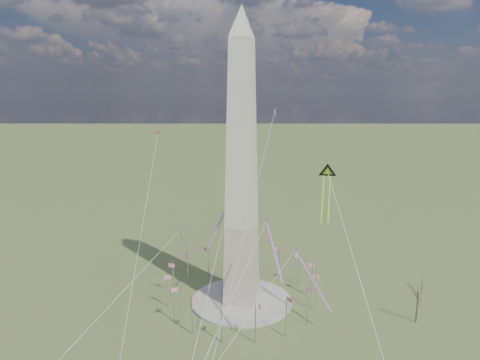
# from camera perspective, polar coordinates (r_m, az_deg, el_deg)

# --- Properties ---
(ground) EXTENTS (2000.00, 2000.00, 0.00)m
(ground) POSITION_cam_1_polar(r_m,az_deg,el_deg) (159.53, 0.21, -15.92)
(ground) COLOR #3E572B
(ground) RESTS_ON ground
(plaza) EXTENTS (36.00, 36.00, 0.80)m
(plaza) POSITION_cam_1_polar(r_m,az_deg,el_deg) (159.35, 0.21, -15.79)
(plaza) COLOR #ACA59D
(plaza) RESTS_ON ground
(washington_monument) EXTENTS (15.56, 15.56, 100.00)m
(washington_monument) POSITION_cam_1_polar(r_m,az_deg,el_deg) (143.70, 0.23, 1.28)
(washington_monument) COLOR beige
(washington_monument) RESTS_ON plaza
(flagpole_ring) EXTENTS (54.40, 54.40, 13.00)m
(flagpole_ring) POSITION_cam_1_polar(r_m,az_deg,el_deg) (156.29, 0.21, -13.55)
(flagpole_ring) COLOR silver
(flagpole_ring) RESTS_ON ground
(tree_near) EXTENTS (9.06, 9.06, 15.86)m
(tree_near) POSITION_cam_1_polar(r_m,az_deg,el_deg) (153.28, 22.71, -13.39)
(tree_near) COLOR #423628
(tree_near) RESTS_ON ground
(kite_delta_black) EXTENTS (7.19, 19.41, 16.22)m
(kite_delta_black) POSITION_cam_1_polar(r_m,az_deg,el_deg) (148.45, 11.57, 0.68)
(kite_delta_black) COLOR black
(kite_delta_black) RESTS_ON ground
(kite_diamond_purple) EXTENTS (1.97, 3.27, 10.50)m
(kite_diamond_purple) POSITION_cam_1_polar(r_m,az_deg,el_deg) (160.71, -7.73, -6.69)
(kite_diamond_purple) COLOR #441971
(kite_diamond_purple) RESTS_ON ground
(kite_streamer_left) EXTENTS (8.58, 17.51, 12.80)m
(kite_streamer_left) POSITION_cam_1_polar(r_m,az_deg,el_deg) (126.33, 4.29, -8.19)
(kite_streamer_left) COLOR #EC2549
(kite_streamer_left) RESTS_ON ground
(kite_streamer_mid) EXTENTS (3.78, 18.96, 13.05)m
(kite_streamer_mid) POSITION_cam_1_polar(r_m,az_deg,el_deg) (151.77, -2.37, -4.86)
(kite_streamer_mid) COLOR #EC2549
(kite_streamer_mid) RESTS_ON ground
(kite_streamer_right) EXTENTS (14.34, 16.76, 14.30)m
(kite_streamer_right) POSITION_cam_1_polar(r_m,az_deg,el_deg) (146.77, 8.98, -11.81)
(kite_streamer_right) COLOR #EC2549
(kite_streamer_right) RESTS_ON ground
(kite_small_red) EXTENTS (1.51, 2.15, 4.48)m
(kite_small_red) POSITION_cam_1_polar(r_m,az_deg,el_deg) (183.46, -10.83, 6.20)
(kite_small_red) COLOR red
(kite_small_red) RESTS_ON ground
(kite_small_white) EXTENTS (0.99, 1.64, 3.86)m
(kite_small_white) POSITION_cam_1_polar(r_m,az_deg,el_deg) (179.09, 4.73, 9.21)
(kite_small_white) COLOR white
(kite_small_white) RESTS_ON ground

